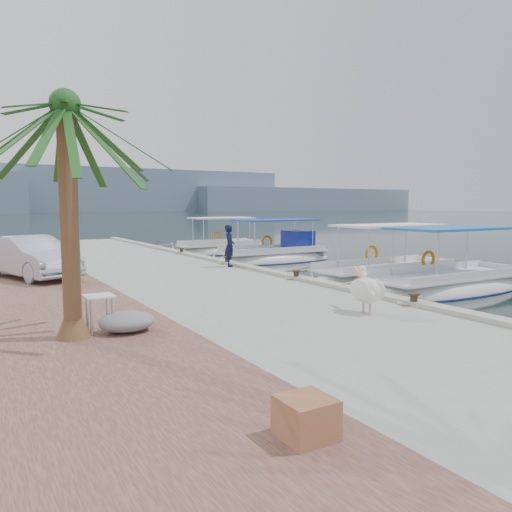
{
  "coord_description": "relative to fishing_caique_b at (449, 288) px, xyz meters",
  "views": [
    {
      "loc": [
        -9.84,
        -11.91,
        2.98
      ],
      "look_at": [
        -1.0,
        3.02,
        1.2
      ],
      "focal_mm": 35.0,
      "sensor_mm": 36.0,
      "label": 1
    }
  ],
  "objects": [
    {
      "name": "fisherman",
      "position": [
        -5.11,
        6.49,
        1.22
      ],
      "size": [
        0.62,
        0.73,
        1.69
      ],
      "primitive_type": "imported",
      "rotation": [
        0.0,
        0.0,
        1.16
      ],
      "color": "black",
      "rests_on": "concrete_quay"
    },
    {
      "name": "ground",
      "position": [
        -4.51,
        0.7,
        -0.12
      ],
      "size": [
        400.0,
        400.0,
        0.0
      ],
      "primitive_type": "plane",
      "color": "black",
      "rests_on": "ground"
    },
    {
      "name": "quay_curb",
      "position": [
        -4.73,
        5.7,
        0.44
      ],
      "size": [
        0.44,
        40.0,
        0.12
      ],
      "primitive_type": "cube",
      "color": "#9B9789",
      "rests_on": "concrete_quay"
    },
    {
      "name": "distant_hills",
      "position": [
        25.1,
        202.2,
        7.49
      ],
      "size": [
        330.0,
        60.0,
        18.0
      ],
      "color": "slate",
      "rests_on": "ground"
    },
    {
      "name": "pelican",
      "position": [
        -6.36,
        -2.73,
        0.92
      ],
      "size": [
        0.8,
        1.33,
        1.05
      ],
      "color": "tan",
      "rests_on": "concrete_quay"
    },
    {
      "name": "concrete_quay",
      "position": [
        -7.51,
        5.7,
        0.13
      ],
      "size": [
        6.0,
        40.0,
        0.5
      ],
      "primitive_type": "cube",
      "color": "gray",
      "rests_on": "ground"
    },
    {
      "name": "mooring_bollards",
      "position": [
        -4.86,
        2.2,
        0.57
      ],
      "size": [
        0.28,
        20.28,
        0.33
      ],
      "color": "black",
      "rests_on": "concrete_quay"
    },
    {
      "name": "folding_table",
      "position": [
        -12.1,
        -1.41,
        0.9
      ],
      "size": [
        0.55,
        0.55,
        0.73
      ],
      "color": "silver",
      "rests_on": "cobblestone_strip"
    },
    {
      "name": "date_palm",
      "position": [
        -12.63,
        -1.59,
        4.61
      ],
      "size": [
        4.6,
        4.6,
        5.18
      ],
      "color": "brown",
      "rests_on": "cobblestone_strip"
    },
    {
      "name": "fishing_caique_d",
      "position": [
        -0.24,
        10.71,
        0.07
      ],
      "size": [
        7.14,
        2.28,
        2.83
      ],
      "color": "white",
      "rests_on": "ground"
    },
    {
      "name": "fishing_caique_e",
      "position": [
        -0.8,
        16.09,
        0.0
      ],
      "size": [
        6.24,
        2.12,
        2.83
      ],
      "color": "white",
      "rests_on": "ground"
    },
    {
      "name": "wooden_crate",
      "position": [
        -11.28,
        -7.08,
        0.6
      ],
      "size": [
        0.55,
        0.55,
        0.44
      ],
      "primitive_type": "cube",
      "color": "brown",
      "rests_on": "cobblestone_strip"
    },
    {
      "name": "fishing_caique_c",
      "position": [
        -0.21,
        2.81,
        0.0
      ],
      "size": [
        7.42,
        2.27,
        2.83
      ],
      "color": "white",
      "rests_on": "ground"
    },
    {
      "name": "cobblestone_strip",
      "position": [
        -12.51,
        5.7,
        0.13
      ],
      "size": [
        4.0,
        40.0,
        0.5
      ],
      "primitive_type": "cube",
      "color": "brown",
      "rests_on": "ground"
    },
    {
      "name": "tarp_bundle",
      "position": [
        -11.64,
        -1.64,
        0.58
      ],
      "size": [
        1.1,
        0.9,
        0.4
      ],
      "primitive_type": "ellipsoid",
      "color": "gray",
      "rests_on": "cobblestone_strip"
    },
    {
      "name": "parked_car",
      "position": [
        -12.34,
        7.19,
        1.09
      ],
      "size": [
        2.89,
        4.61,
        1.43
      ],
      "primitive_type": "imported",
      "rotation": [
        0.0,
        0.0,
        0.34
      ],
      "color": "silver",
      "rests_on": "cobblestone_strip"
    },
    {
      "name": "fishing_caique_b",
      "position": [
        0.0,
        0.0,
        0.0
      ],
      "size": [
        7.84,
        2.5,
        2.83
      ],
      "color": "white",
      "rests_on": "ground"
    }
  ]
}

